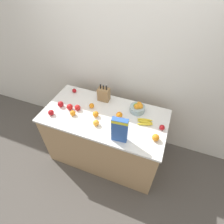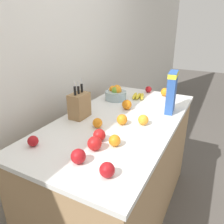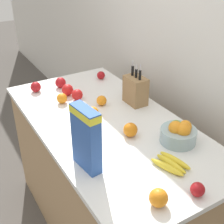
{
  "view_description": "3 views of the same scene",
  "coord_description": "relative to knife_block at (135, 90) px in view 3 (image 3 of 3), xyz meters",
  "views": [
    {
      "loc": [
        0.67,
        -1.47,
        2.55
      ],
      "look_at": [
        0.09,
        0.04,
        0.98
      ],
      "focal_mm": 28.0,
      "sensor_mm": 36.0,
      "label": 1
    },
    {
      "loc": [
        -1.39,
        -0.65,
        1.61
      ],
      "look_at": [
        -0.03,
        0.05,
        0.98
      ],
      "focal_mm": 35.0,
      "sensor_mm": 36.0,
      "label": 2
    },
    {
      "loc": [
        1.43,
        -0.82,
        1.94
      ],
      "look_at": [
        0.06,
        -0.01,
        1.03
      ],
      "focal_mm": 50.0,
      "sensor_mm": 36.0,
      "label": 3
    }
  ],
  "objects": [
    {
      "name": "apple_rightmost",
      "position": [
        0.87,
        -0.26,
        -0.06
      ],
      "size": [
        0.07,
        0.07,
        0.07
      ],
      "primitive_type": "sphere",
      "color": "#A31419",
      "rests_on": "counter"
    },
    {
      "name": "orange_front_right",
      "position": [
        -0.26,
        -0.43,
        -0.06
      ],
      "size": [
        0.07,
        0.07,
        0.07
      ],
      "primitive_type": "sphere",
      "color": "orange",
      "rests_on": "counter"
    },
    {
      "name": "orange_near_bowl",
      "position": [
        0.1,
        -0.48,
        -0.06
      ],
      "size": [
        0.08,
        0.08,
        0.08
      ],
      "primitive_type": "sphere",
      "color": "orange",
      "rests_on": "counter"
    },
    {
      "name": "orange_mid_right",
      "position": [
        0.03,
        -0.35,
        -0.06
      ],
      "size": [
        0.08,
        0.08,
        0.08
      ],
      "primitive_type": "sphere",
      "color": "orange",
      "rests_on": "counter"
    },
    {
      "name": "cereal_box",
      "position": [
        0.44,
        -0.59,
        0.08
      ],
      "size": [
        0.18,
        0.08,
        0.33
      ],
      "rotation": [
        0.0,
        0.0,
        0.11
      ],
      "color": "#2D56A8",
      "rests_on": "counter"
    },
    {
      "name": "wall_back",
      "position": [
        0.12,
        0.35,
        0.27
      ],
      "size": [
        9.0,
        0.06,
        2.6
      ],
      "color": "silver",
      "rests_on": "ground_plane"
    },
    {
      "name": "apple_leftmost",
      "position": [
        -0.25,
        -0.32,
        -0.06
      ],
      "size": [
        0.08,
        0.08,
        0.08
      ],
      "primitive_type": "sphere",
      "color": "red",
      "rests_on": "counter"
    },
    {
      "name": "banana_bunch",
      "position": [
        0.65,
        -0.23,
        -0.08
      ],
      "size": [
        0.21,
        0.15,
        0.03
      ],
      "rotation": [
        0.0,
        0.0,
        0.28
      ],
      "color": "yellow",
      "rests_on": "counter"
    },
    {
      "name": "apple_middle",
      "position": [
        -0.48,
        -0.0,
        -0.07
      ],
      "size": [
        0.06,
        0.06,
        0.06
      ],
      "primitive_type": "sphere",
      "color": "#A31419",
      "rests_on": "counter"
    },
    {
      "name": "apple_by_knife_block",
      "position": [
        -0.52,
        -0.53,
        -0.06
      ],
      "size": [
        0.08,
        0.08,
        0.08
      ],
      "primitive_type": "sphere",
      "color": "#A31419",
      "rests_on": "counter"
    },
    {
      "name": "fruit_bowl",
      "position": [
        0.51,
        -0.06,
        -0.04
      ],
      "size": [
        0.2,
        0.2,
        0.14
      ],
      "color": "#99B2B7",
      "rests_on": "counter"
    },
    {
      "name": "apple_rear",
      "position": [
        -0.35,
        -0.35,
        -0.06
      ],
      "size": [
        0.08,
        0.08,
        0.08
      ],
      "primitive_type": "sphere",
      "color": "red",
      "rests_on": "counter"
    },
    {
      "name": "knife_block",
      "position": [
        0.0,
        0.0,
        0.0
      ],
      "size": [
        0.16,
        0.11,
        0.3
      ],
      "color": "#937047",
      "rests_on": "counter"
    },
    {
      "name": "apple_front",
      "position": [
        -0.5,
        -0.34,
        -0.06
      ],
      "size": [
        0.08,
        0.08,
        0.08
      ],
      "primitive_type": "sphere",
      "color": "#A31419",
      "rests_on": "counter"
    },
    {
      "name": "orange_by_cereal",
      "position": [
        0.32,
        -0.25,
        -0.06
      ],
      "size": [
        0.08,
        0.08,
        0.08
      ],
      "primitive_type": "sphere",
      "color": "orange",
      "rests_on": "counter"
    },
    {
      "name": "counter",
      "position": [
        0.12,
        -0.29,
        -0.56
      ],
      "size": [
        1.64,
        0.83,
        0.93
      ],
      "color": "tan",
      "rests_on": "ground_plane"
    },
    {
      "name": "orange_mid_left",
      "position": [
        0.82,
        -0.45,
        -0.06
      ],
      "size": [
        0.08,
        0.08,
        0.08
      ],
      "primitive_type": "sphere",
      "color": "orange",
      "rests_on": "counter"
    },
    {
      "name": "orange_back_center",
      "position": [
        -0.09,
        -0.21,
        -0.06
      ],
      "size": [
        0.07,
        0.07,
        0.07
      ],
      "primitive_type": "sphere",
      "color": "orange",
      "rests_on": "counter"
    }
  ]
}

